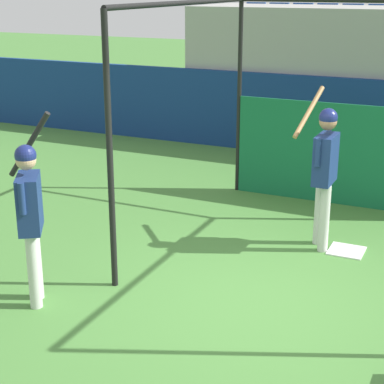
% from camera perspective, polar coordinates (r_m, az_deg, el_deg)
% --- Properties ---
extents(ground_plane, '(60.00, 60.00, 0.00)m').
position_cam_1_polar(ground_plane, '(7.13, 5.41, -9.49)').
color(ground_plane, '#477F38').
extents(outfield_wall, '(24.00, 0.12, 1.58)m').
position_cam_1_polar(outfield_wall, '(12.66, 15.11, 6.11)').
color(outfield_wall, navy).
rests_on(outfield_wall, ground).
extents(bleacher_section, '(7.60, 2.40, 2.86)m').
position_cam_1_polar(bleacher_section, '(13.78, 16.28, 9.65)').
color(bleacher_section, '#9E9E99').
rests_on(bleacher_section, ground).
extents(batting_cage, '(3.65, 3.98, 3.08)m').
position_cam_1_polar(batting_cage, '(9.29, 13.13, 5.45)').
color(batting_cage, black).
rests_on(batting_cage, ground).
extents(home_plate, '(0.44, 0.44, 0.02)m').
position_cam_1_polar(home_plate, '(8.52, 13.57, -5.09)').
color(home_plate, white).
rests_on(home_plate, ground).
extents(player_batter, '(0.54, 0.97, 2.00)m').
position_cam_1_polar(player_batter, '(8.23, 11.71, 2.45)').
color(player_batter, silver).
rests_on(player_batter, ground).
extents(player_waiting, '(0.69, 0.65, 2.03)m').
position_cam_1_polar(player_waiting, '(6.83, -14.21, -1.52)').
color(player_waiting, silver).
rests_on(player_waiting, ground).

